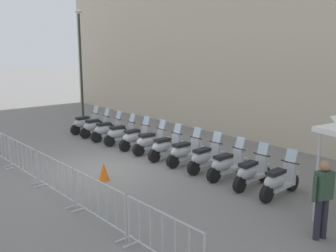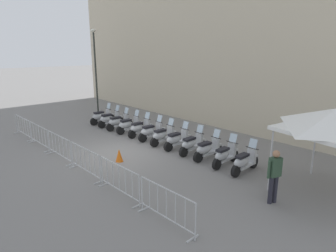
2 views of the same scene
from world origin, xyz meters
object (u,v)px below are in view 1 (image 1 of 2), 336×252
motorcycle_1 (96,127)px  motorcycle_2 (108,130)px  motorcycle_4 (136,138)px  motorcycle_8 (205,158)px  barrier_segment_5 (162,239)px  motorcycle_0 (86,124)px  barrier_segment_3 (55,178)px  officer_near_row_end (323,195)px  motorcycle_3 (121,134)px  traffic_cone (104,171)px  barrier_segment_4 (98,203)px  motorcycle_5 (151,142)px  barrier_segment_2 (23,160)px  motorcycle_9 (227,165)px  motorcycle_7 (185,152)px  street_lamp (80,55)px  motorcycle_6 (166,147)px  motorcycle_11 (279,181)px  motorcycle_10 (251,172)px

motorcycle_1 → motorcycle_2: bearing=9.6°
motorcycle_1 → motorcycle_4: 2.81m
motorcycle_1 → motorcycle_4: same height
motorcycle_8 → barrier_segment_5: 5.64m
motorcycle_2 → motorcycle_0: bearing=-170.4°
barrier_segment_3 → barrier_segment_5: bearing=9.8°
motorcycle_0 → motorcycle_8: bearing=10.7°
barrier_segment_5 → officer_near_row_end: officer_near_row_end is taller
motorcycle_3 → traffic_cone: bearing=-31.6°
barrier_segment_4 → officer_near_row_end: 4.87m
motorcycle_5 → barrier_segment_2: 4.63m
motorcycle_5 → motorcycle_9: 3.73m
officer_near_row_end → motorcycle_3: bearing=-178.4°
motorcycle_7 → street_lamp: street_lamp is taller
barrier_segment_2 → traffic_cone: (1.68, 2.00, -0.25)m
motorcycle_3 → motorcycle_5: same height
motorcycle_6 → barrier_segment_3: size_ratio=0.81×
traffic_cone → motorcycle_11: bearing=43.3°
motorcycle_3 → motorcycle_6: size_ratio=1.00×
motorcycle_1 → barrier_segment_2: 5.44m
barrier_segment_2 → barrier_segment_5: same height
motorcycle_0 → street_lamp: street_lamp is taller
motorcycle_1 → traffic_cone: (5.48, -1.89, -0.18)m
motorcycle_9 → motorcycle_10: bearing=7.4°
motorcycle_11 → officer_near_row_end: officer_near_row_end is taller
barrier_segment_2 → street_lamp: 9.69m
barrier_segment_5 → traffic_cone: 5.02m
motorcycle_2 → motorcycle_1: bearing=-170.4°
motorcycle_11 → officer_near_row_end: 2.37m
motorcycle_1 → motorcycle_7: bearing=10.9°
motorcycle_4 → motorcycle_9: (4.59, 0.80, 0.00)m
barrier_segment_2 → street_lamp: size_ratio=0.37×
motorcycle_7 → officer_near_row_end: (5.79, -0.43, 0.53)m
motorcycle_4 → traffic_cone: (2.73, -2.45, -0.18)m
motorcycle_1 → motorcycle_7: same height
motorcycle_9 → motorcycle_6: bearing=-169.5°
motorcycle_1 → barrier_segment_4: 8.79m
barrier_segment_5 → motorcycle_1: bearing=165.3°
motorcycle_9 → motorcycle_4: bearing=-170.2°
motorcycle_8 → motorcycle_9: (0.92, 0.13, 0.00)m
motorcycle_3 → traffic_cone: motorcycle_3 is taller
motorcycle_6 → barrier_segment_3: bearing=-72.0°
motorcycle_9 → motorcycle_11: bearing=7.7°
barrier_segment_3 → barrier_segment_5: size_ratio=1.00×
motorcycle_3 → motorcycle_8: same height
motorcycle_1 → motorcycle_0: bearing=-170.4°
motorcycle_4 → barrier_segment_3: 5.22m
motorcycle_7 → traffic_cone: (-0.02, -2.95, -0.18)m
barrier_segment_3 → motorcycle_7: bearing=96.4°
motorcycle_0 → motorcycle_1: same height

